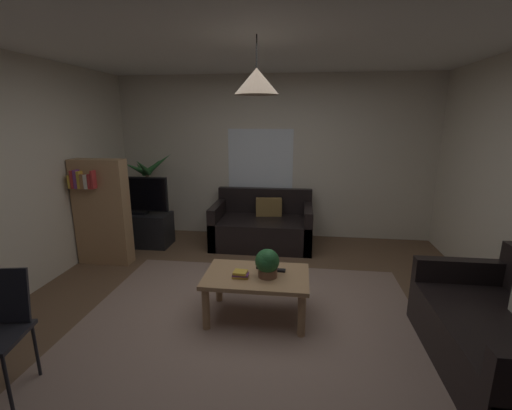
# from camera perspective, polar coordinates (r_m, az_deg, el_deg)

# --- Properties ---
(floor) EXTENTS (5.02, 4.96, 0.02)m
(floor) POSITION_cam_1_polar(r_m,az_deg,el_deg) (3.67, -0.62, -17.47)
(floor) COLOR brown
(floor) RESTS_ON ground
(rug) EXTENTS (3.26, 2.73, 0.01)m
(rug) POSITION_cam_1_polar(r_m,az_deg,el_deg) (3.49, -1.10, -18.97)
(rug) COLOR gray
(rug) RESTS_ON ground
(wall_back) EXTENTS (5.14, 0.06, 2.57)m
(wall_back) POSITION_cam_1_polar(r_m,az_deg,el_deg) (5.65, 2.86, 7.72)
(wall_back) COLOR beige
(wall_back) RESTS_ON ground
(wall_left) EXTENTS (0.06, 4.96, 2.57)m
(wall_left) POSITION_cam_1_polar(r_m,az_deg,el_deg) (4.34, -36.20, 3.09)
(wall_left) COLOR beige
(wall_left) RESTS_ON ground
(ceiling) EXTENTS (5.02, 4.96, 0.02)m
(ceiling) POSITION_cam_1_polar(r_m,az_deg,el_deg) (3.20, -0.76, 26.20)
(ceiling) COLOR white
(window_pane) EXTENTS (1.05, 0.01, 1.18)m
(window_pane) POSITION_cam_1_polar(r_m,az_deg,el_deg) (5.66, 0.71, 6.39)
(window_pane) COLOR white
(couch_under_window) EXTENTS (1.49, 0.88, 0.82)m
(couch_under_window) POSITION_cam_1_polar(r_m,az_deg,el_deg) (5.36, 1.08, -3.70)
(couch_under_window) COLOR black
(couch_under_window) RESTS_ON ground
(couch_right_side) EXTENTS (0.88, 1.48, 0.82)m
(couch_right_side) POSITION_cam_1_polar(r_m,az_deg,el_deg) (3.39, 35.58, -17.59)
(couch_right_side) COLOR black
(couch_right_side) RESTS_ON ground
(coffee_table) EXTENTS (0.99, 0.64, 0.45)m
(coffee_table) POSITION_cam_1_polar(r_m,az_deg,el_deg) (3.43, 0.09, -12.44)
(coffee_table) COLOR #A87F56
(coffee_table) RESTS_ON ground
(book_on_table_0) EXTENTS (0.16, 0.10, 0.02)m
(book_on_table_0) POSITION_cam_1_polar(r_m,az_deg,el_deg) (3.34, -2.56, -11.60)
(book_on_table_0) COLOR gold
(book_on_table_0) RESTS_ON coffee_table
(book_on_table_1) EXTENTS (0.15, 0.09, 0.02)m
(book_on_table_1) POSITION_cam_1_polar(r_m,az_deg,el_deg) (3.33, -2.54, -11.31)
(book_on_table_1) COLOR #72387F
(book_on_table_1) RESTS_ON coffee_table
(book_on_table_2) EXTENTS (0.13, 0.12, 0.02)m
(book_on_table_2) POSITION_cam_1_polar(r_m,az_deg,el_deg) (3.32, -2.58, -10.96)
(book_on_table_2) COLOR gold
(book_on_table_2) RESTS_ON coffee_table
(remote_on_table_0) EXTENTS (0.16, 0.06, 0.02)m
(remote_on_table_0) POSITION_cam_1_polar(r_m,az_deg,el_deg) (3.47, 3.49, -10.59)
(remote_on_table_0) COLOR black
(remote_on_table_0) RESTS_ON coffee_table
(remote_on_table_1) EXTENTS (0.17, 0.11, 0.02)m
(remote_on_table_1) POSITION_cam_1_polar(r_m,az_deg,el_deg) (3.49, 1.36, -10.38)
(remote_on_table_1) COLOR black
(remote_on_table_1) RESTS_ON coffee_table
(potted_plant_on_table) EXTENTS (0.23, 0.23, 0.28)m
(potted_plant_on_table) POSITION_cam_1_polar(r_m,az_deg,el_deg) (3.28, 1.92, -9.30)
(potted_plant_on_table) COLOR brown
(potted_plant_on_table) RESTS_ON coffee_table
(tv_stand) EXTENTS (0.90, 0.44, 0.50)m
(tv_stand) POSITION_cam_1_polar(r_m,az_deg,el_deg) (5.63, -18.28, -3.78)
(tv_stand) COLOR black
(tv_stand) RESTS_ON ground
(tv) EXTENTS (0.92, 0.16, 0.57)m
(tv) POSITION_cam_1_polar(r_m,az_deg,el_deg) (5.48, -18.81, 1.56)
(tv) COLOR black
(tv) RESTS_ON tv_stand
(potted_palm_corner) EXTENTS (0.74, 0.88, 1.40)m
(potted_palm_corner) POSITION_cam_1_polar(r_m,az_deg,el_deg) (5.91, -17.08, 0.39)
(potted_palm_corner) COLOR #B77051
(potted_palm_corner) RESTS_ON ground
(bookshelf_corner) EXTENTS (0.70, 0.31, 1.40)m
(bookshelf_corner) POSITION_cam_1_polar(r_m,az_deg,el_deg) (5.01, -23.99, -0.90)
(bookshelf_corner) COLOR #A87F56
(bookshelf_corner) RESTS_ON ground
(pendant_lamp) EXTENTS (0.38, 0.38, 0.47)m
(pendant_lamp) POSITION_cam_1_polar(r_m,az_deg,el_deg) (3.08, 0.10, 19.62)
(pendant_lamp) COLOR black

